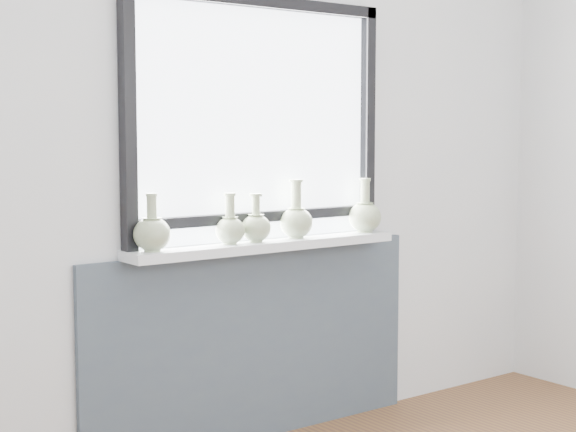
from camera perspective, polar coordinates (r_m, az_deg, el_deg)
back_wall at (r=3.88m, az=-2.30°, el=4.42°), size 3.60×0.02×2.60m
apron_panel at (r=3.96m, az=-2.01°, el=-8.26°), size 1.70×0.03×0.86m
windowsill at (r=3.83m, az=-1.43°, el=-1.90°), size 1.32×0.18×0.04m
window at (r=3.85m, az=-2.00°, el=6.51°), size 1.30×0.06×1.05m
vase_a at (r=3.51m, az=-8.78°, el=-1.04°), size 0.15×0.15×0.23m
vase_b at (r=3.71m, az=-3.76°, el=-0.76°), size 0.12×0.12×0.22m
vase_c at (r=3.77m, az=-2.08°, el=-0.66°), size 0.13×0.13×0.21m
vase_d at (r=3.91m, az=0.54°, el=-0.24°), size 0.15×0.15×0.26m
vase_e at (r=4.15m, az=4.99°, el=0.06°), size 0.15×0.15×0.25m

